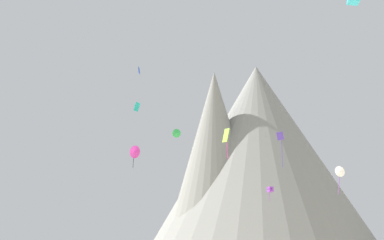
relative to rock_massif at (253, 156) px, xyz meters
name	(u,v)px	position (x,y,z in m)	size (l,w,h in m)	color
rock_massif	(253,156)	(0.00, 0.00, 0.00)	(75.28, 75.28, 46.05)	gray
kite_indigo_mid	(281,141)	(-2.80, -43.15, -4.97)	(1.22, 0.52, 5.47)	#5138B2
kite_white_low	(339,172)	(7.55, -38.32, -9.01)	(1.67, 1.85, 4.51)	white
kite_lime_mid	(226,137)	(-13.27, -63.16, -8.73)	(0.82, 0.79, 3.37)	#8CD133
kite_violet_low	(270,190)	(-2.21, -30.85, -11.10)	(1.12, 1.14, 2.55)	purple
kite_green_mid	(177,133)	(-18.49, -31.99, -1.49)	(1.59, 0.96, 1.51)	green
kite_blue_high	(139,71)	(-25.55, -29.40, 10.91)	(0.34, 1.08, 1.24)	blue
kite_magenta_mid	(134,152)	(-25.65, -33.08, -5.04)	(2.03, 1.50, 3.80)	#D1339E
kite_teal_mid	(137,107)	(-23.34, -59.28, -4.31)	(0.78, 0.83, 1.02)	teal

